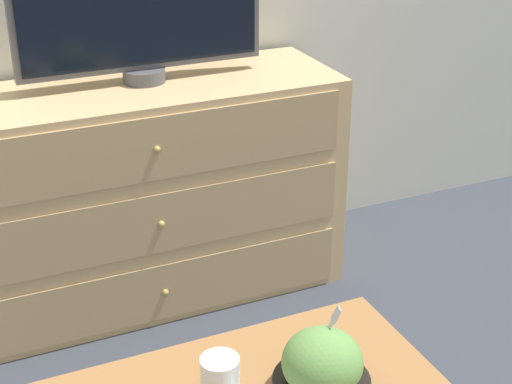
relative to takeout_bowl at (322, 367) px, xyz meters
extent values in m
plane|color=#383D47|center=(-0.18, 1.56, -0.54)|extent=(12.00, 12.00, 0.00)
cube|color=tan|center=(-0.04, 1.29, -0.14)|extent=(1.44, 0.48, 0.81)
cube|color=tan|center=(-0.04, 1.04, -0.41)|extent=(1.32, 0.01, 0.22)
sphere|color=tan|center=(-0.04, 1.04, -0.41)|extent=(0.02, 0.02, 0.02)
cube|color=tan|center=(-0.04, 1.04, -0.14)|extent=(1.32, 0.01, 0.22)
sphere|color=tan|center=(-0.04, 1.04, -0.14)|extent=(0.02, 0.02, 0.02)
cube|color=tan|center=(-0.04, 1.04, 0.13)|extent=(1.32, 0.01, 0.22)
sphere|color=tan|center=(-0.04, 1.04, 0.13)|extent=(0.02, 0.02, 0.02)
cylinder|color=#515156|center=(0.01, 1.32, 0.29)|extent=(0.15, 0.15, 0.05)
cylinder|color=brown|center=(0.24, 0.25, -0.31)|extent=(0.04, 0.04, 0.46)
cylinder|color=black|center=(0.00, 0.00, -0.05)|extent=(0.22, 0.22, 0.03)
ellipsoid|color=#66994C|center=(0.00, 0.00, 0.01)|extent=(0.18, 0.18, 0.15)
cube|color=silver|center=(0.01, 0.03, 0.04)|extent=(0.07, 0.03, 0.16)
cube|color=silver|center=(0.04, 0.02, 0.12)|extent=(0.02, 0.03, 0.03)
cylinder|color=white|center=(-0.22, 0.06, -0.01)|extent=(0.09, 0.09, 0.11)
camera|label=1|loc=(-0.69, -1.20, 1.09)|focal=55.00mm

